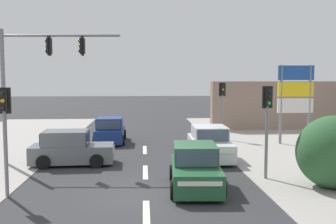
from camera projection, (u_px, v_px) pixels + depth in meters
ground_plane at (146, 193)px, 13.17m from camera, size 140.00×140.00×0.00m
lane_dash_near at (146, 214)px, 11.18m from camera, size 0.20×2.40×0.01m
lane_dash_mid at (145, 172)px, 16.15m from camera, size 0.20×2.40×0.01m
lane_dash_far at (145, 150)px, 21.12m from camera, size 0.20×2.40×0.01m
traffic_signal_mast at (32, 71)px, 17.28m from camera, size 5.28×0.56×6.00m
pedestal_signal_right_kerb at (267, 116)px, 14.83m from camera, size 0.43×0.31×3.56m
pedestal_signal_left_kerb at (5, 123)px, 12.60m from camera, size 0.44×0.29×3.56m
pedestal_signal_far_median at (222, 101)px, 24.47m from camera, size 0.44×0.31×3.56m
shopping_plaza_sign at (296, 93)px, 22.77m from camera, size 2.10×0.16×4.60m
shopfront_wall_far at (290, 105)px, 29.61m from camera, size 12.00×1.00×3.60m
sedan_crossing_left at (210, 144)px, 18.76m from camera, size 1.91×4.25×1.56m
hatchback_oncoming_near at (110, 131)px, 23.40m from camera, size 1.79×3.65×1.53m
hatchback_oncoming_mid at (71, 149)px, 17.48m from camera, size 3.69×1.89×1.53m
hatchback_kerbside_parked at (195, 168)px, 13.73m from camera, size 1.94×3.72×1.53m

